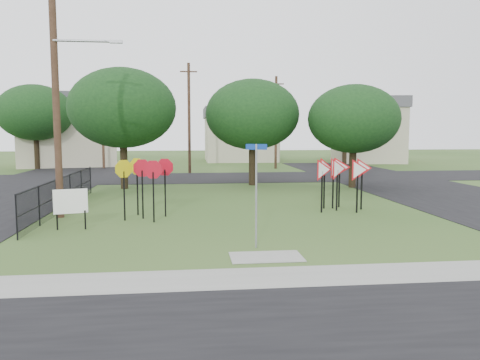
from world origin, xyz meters
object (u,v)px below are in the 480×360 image
(street_name_sign, at_px, (256,189))
(stop_sign_cluster, at_px, (144,174))
(info_board, at_px, (71,203))
(yield_sign_cluster, at_px, (339,171))

(street_name_sign, distance_m, stop_sign_cluster, 6.37)
(street_name_sign, relative_size, info_board, 2.15)
(yield_sign_cluster, relative_size, info_board, 2.05)
(info_board, bearing_deg, yield_sign_cluster, 15.56)
(street_name_sign, bearing_deg, info_board, 151.89)
(street_name_sign, relative_size, yield_sign_cluster, 1.05)
(street_name_sign, bearing_deg, stop_sign_cluster, 125.94)
(stop_sign_cluster, xyz_separation_m, info_board, (-2.42, -1.87, -0.82))
(yield_sign_cluster, bearing_deg, info_board, -164.44)
(stop_sign_cluster, relative_size, yield_sign_cluster, 0.81)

